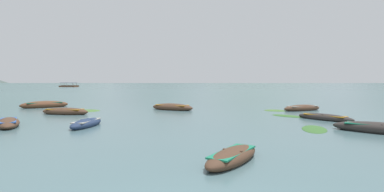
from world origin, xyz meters
name	(u,v)px	position (x,y,z in m)	size (l,w,h in m)	color
ground_plane	(193,83)	(0.00, 1500.00, 0.00)	(6000.00, 6000.00, 0.00)	slate
mountain_1	(78,67)	(-673.35, 1668.58, 91.43)	(739.90, 739.90, 182.86)	slate
mountain_2	(163,63)	(-184.06, 1749.08, 119.23)	(818.12, 818.12, 238.45)	#4C5B56
mountain_3	(256,60)	(404.47, 1830.34, 145.58)	(1012.04, 1012.04, 291.16)	slate
rowboat_0	(173,107)	(-1.83, 21.44, 0.22)	(4.36, 3.28, 0.72)	#4C3323
rowboat_1	(87,123)	(-5.99, 11.68, 0.17)	(1.32, 3.20, 0.55)	navy
rowboat_2	(384,129)	(9.31, 9.56, 0.21)	(4.18, 3.80, 0.66)	#2D2826
rowboat_3	(66,112)	(-9.96, 17.89, 0.20)	(4.07, 2.00, 0.65)	#4C3323
rowboat_4	(9,123)	(-10.52, 11.87, 0.17)	(2.92, 3.86, 0.55)	#4C3323
rowboat_5	(303,108)	(9.73, 20.86, 0.20)	(4.06, 2.64, 0.64)	#4C3323
rowboat_7	(325,118)	(8.75, 14.46, 0.16)	(3.00, 3.58, 0.52)	#2D2826
rowboat_8	(233,157)	(1.24, 4.52, 0.16)	(2.47, 3.12, 0.52)	#4C3323
rowboat_9	(45,105)	(-14.69, 23.96, 0.25)	(4.38, 3.72, 0.80)	brown
ferry_0	(71,86)	(-73.40, 167.04, 0.45)	(10.92, 7.04, 2.54)	#4C3323
ferry_1	(69,86)	(-66.93, 150.26, 0.45)	(10.58, 6.52, 2.54)	brown
weed_patch_1	(315,129)	(6.46, 10.72, 0.00)	(1.24, 2.79, 0.14)	#38662D
weed_patch_3	(276,111)	(7.28, 20.65, 0.00)	(1.51, 1.95, 0.14)	#477033
weed_patch_4	(86,111)	(-9.34, 20.51, 0.00)	(2.56, 2.23, 0.14)	#477033
weed_patch_5	(289,116)	(7.03, 16.58, 0.00)	(2.58, 1.12, 0.14)	#38662D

